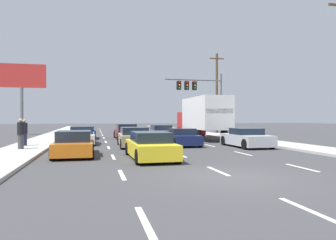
{
  "coord_description": "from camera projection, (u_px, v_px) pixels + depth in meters",
  "views": [
    {
      "loc": [
        -4.31,
        -9.63,
        1.91
      ],
      "look_at": [
        0.89,
        12.99,
        1.74
      ],
      "focal_mm": 34.57,
      "sensor_mm": 36.0,
      "label": 1
    }
  ],
  "objects": [
    {
      "name": "car_yellow",
      "position": [
        150.0,
        146.0,
        14.96
      ],
      "size": [
        1.94,
        4.68,
        1.25
      ],
      "color": "yellow",
      "rests_on": "ground_plane"
    },
    {
      "name": "car_tan",
      "position": [
        134.0,
        138.0,
        21.24
      ],
      "size": [
        2.06,
        4.59,
        1.28
      ],
      "color": "tan",
      "rests_on": "ground_plane"
    },
    {
      "name": "pedestrian_mid_block",
      "position": [
        21.0,
        134.0,
        18.23
      ],
      "size": [
        0.38,
        0.38,
        1.72
      ],
      "color": "#3F3F42",
      "rests_on": "sidewalk_left"
    },
    {
      "name": "car_white",
      "position": [
        82.0,
        136.0,
        23.2
      ],
      "size": [
        1.9,
        4.46,
        1.28
      ],
      "color": "white",
      "rests_on": "ground_plane"
    },
    {
      "name": "car_gray",
      "position": [
        161.0,
        132.0,
        29.54
      ],
      "size": [
        1.98,
        4.45,
        1.24
      ],
      "color": "slate",
      "rests_on": "ground_plane"
    },
    {
      "name": "car_orange",
      "position": [
        74.0,
        144.0,
        16.21
      ],
      "size": [
        1.93,
        4.65,
        1.25
      ],
      "color": "orange",
      "rests_on": "ground_plane"
    },
    {
      "name": "pedestrian_near_corner",
      "position": [
        24.0,
        133.0,
        20.41
      ],
      "size": [
        0.38,
        0.38,
        1.66
      ],
      "color": "#1E233F",
      "rests_on": "sidewalk_left"
    },
    {
      "name": "car_navy",
      "position": [
        182.0,
        138.0,
        22.01
      ],
      "size": [
        1.9,
        4.07,
        1.18
      ],
      "color": "#141E4C",
      "rests_on": "ground_plane"
    },
    {
      "name": "utility_pole_mid",
      "position": [
        217.0,
        92.0,
        39.02
      ],
      "size": [
        1.8,
        0.28,
        9.64
      ],
      "color": "brown",
      "rests_on": "ground_plane"
    },
    {
      "name": "sidewalk_left",
      "position": [
        47.0,
        139.0,
        28.0
      ],
      "size": [
        2.65,
        80.0,
        0.14
      ],
      "primitive_type": "cube",
      "color": "#B2AFA8",
      "rests_on": "ground_plane"
    },
    {
      "name": "roadside_billboard",
      "position": [
        22.0,
        83.0,
        35.19
      ],
      "size": [
        5.05,
        0.36,
        7.77
      ],
      "color": "slate",
      "rests_on": "ground_plane"
    },
    {
      "name": "box_truck",
      "position": [
        202.0,
        116.0,
        28.16
      ],
      "size": [
        2.59,
        8.46,
        3.61
      ],
      "color": "white",
      "rests_on": "ground_plane"
    },
    {
      "name": "car_blue",
      "position": [
        85.0,
        133.0,
        29.32
      ],
      "size": [
        2.01,
        4.16,
        1.13
      ],
      "color": "#1E389E",
      "rests_on": "ground_plane"
    },
    {
      "name": "traffic_signal_mast",
      "position": [
        196.0,
        90.0,
        36.12
      ],
      "size": [
        6.62,
        0.69,
        6.92
      ],
      "color": "#595B56",
      "rests_on": "ground_plane"
    },
    {
      "name": "car_maroon",
      "position": [
        126.0,
        132.0,
        29.18
      ],
      "size": [
        1.98,
        4.63,
        1.34
      ],
      "color": "maroon",
      "rests_on": "ground_plane"
    },
    {
      "name": "lane_markings",
      "position": [
        140.0,
        137.0,
        31.01
      ],
      "size": [
        6.94,
        52.0,
        0.01
      ],
      "color": "silver",
      "rests_on": "ground_plane"
    },
    {
      "name": "ground_plane",
      "position": [
        135.0,
        135.0,
        34.73
      ],
      "size": [
        140.0,
        140.0,
        0.0
      ],
      "primitive_type": "plane",
      "color": "#3D3D3F"
    },
    {
      "name": "car_silver",
      "position": [
        246.0,
        138.0,
        20.97
      ],
      "size": [
        2.0,
        4.3,
        1.22
      ],
      "color": "#B7BABF",
      "rests_on": "ground_plane"
    },
    {
      "name": "sidewalk_right",
      "position": [
        225.0,
        136.0,
        31.71
      ],
      "size": [
        2.65,
        80.0,
        0.14
      ],
      "primitive_type": "cube",
      "color": "#B2AFA8",
      "rests_on": "ground_plane"
    }
  ]
}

